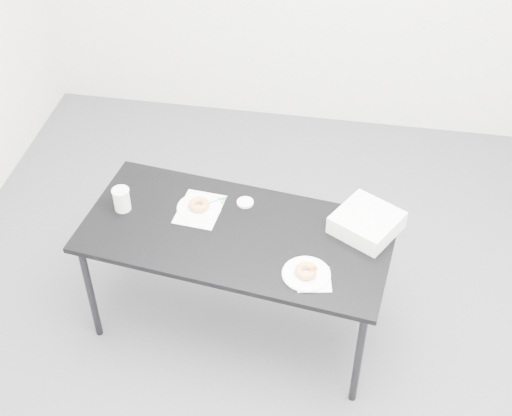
% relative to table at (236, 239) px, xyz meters
% --- Properties ---
extents(floor, '(4.00, 4.00, 0.00)m').
position_rel_table_xyz_m(floor, '(0.19, 0.06, -0.65)').
color(floor, '#505055').
rests_on(floor, ground).
extents(table, '(1.61, 0.91, 0.70)m').
position_rel_table_xyz_m(table, '(0.00, 0.00, 0.00)').
color(table, black).
rests_on(table, floor).
extents(scorecard, '(0.24, 0.29, 0.00)m').
position_rel_table_xyz_m(scorecard, '(-0.22, 0.13, 0.05)').
color(scorecard, white).
rests_on(scorecard, table).
extents(logo_patch, '(0.05, 0.05, 0.00)m').
position_rel_table_xyz_m(logo_patch, '(-0.12, 0.21, 0.06)').
color(logo_patch, green).
rests_on(logo_patch, scorecard).
extents(pen, '(0.10, 0.08, 0.01)m').
position_rel_table_xyz_m(pen, '(-0.15, 0.20, 0.06)').
color(pen, '#0D975E').
rests_on(pen, scorecard).
extents(napkin, '(0.18, 0.18, 0.00)m').
position_rel_table_xyz_m(napkin, '(0.41, -0.25, 0.05)').
color(napkin, white).
rests_on(napkin, table).
extents(plate_near, '(0.23, 0.23, 0.01)m').
position_rel_table_xyz_m(plate_near, '(0.38, -0.23, 0.06)').
color(plate_near, white).
rests_on(plate_near, napkin).
extents(donut_near, '(0.11, 0.11, 0.04)m').
position_rel_table_xyz_m(donut_near, '(0.38, -0.23, 0.08)').
color(donut_near, '#E08647').
rests_on(donut_near, plate_near).
extents(plate_far, '(0.23, 0.23, 0.01)m').
position_rel_table_xyz_m(plate_far, '(-0.22, 0.14, 0.06)').
color(plate_far, white).
rests_on(plate_far, table).
extents(donut_far, '(0.15, 0.15, 0.04)m').
position_rel_table_xyz_m(donut_far, '(-0.22, 0.14, 0.08)').
color(donut_far, '#E08647').
rests_on(donut_far, plate_far).
extents(coffee_cup, '(0.08, 0.08, 0.13)m').
position_rel_table_xyz_m(coffee_cup, '(-0.60, 0.07, 0.12)').
color(coffee_cup, white).
rests_on(coffee_cup, table).
extents(cup_lid, '(0.09, 0.09, 0.01)m').
position_rel_table_xyz_m(cup_lid, '(0.01, 0.22, 0.06)').
color(cup_lid, white).
rests_on(cup_lid, table).
extents(bakery_box, '(0.39, 0.39, 0.10)m').
position_rel_table_xyz_m(bakery_box, '(0.63, 0.12, 0.10)').
color(bakery_box, white).
rests_on(bakery_box, table).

